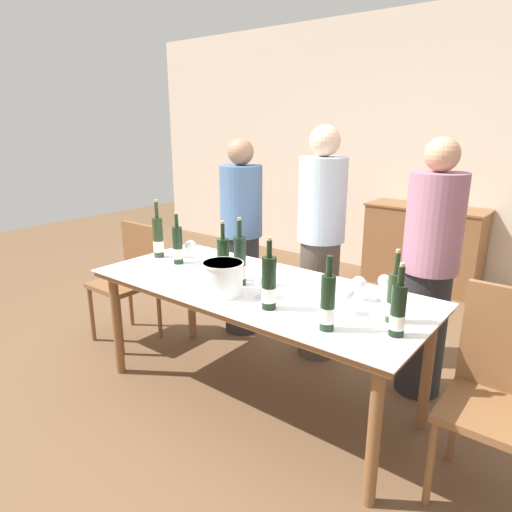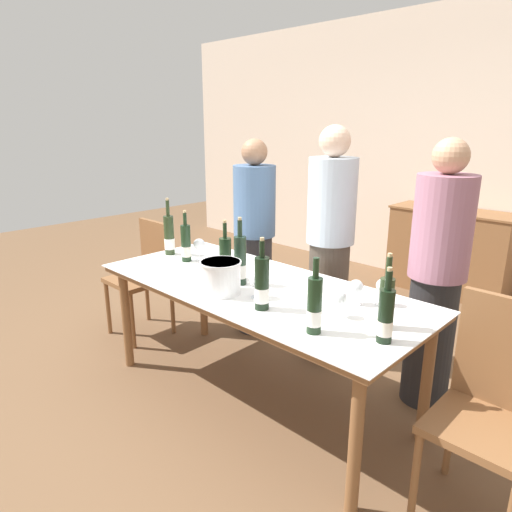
# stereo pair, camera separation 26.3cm
# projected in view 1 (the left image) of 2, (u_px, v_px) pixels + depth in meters

# --- Properties ---
(ground_plane) EXTENTS (12.00, 12.00, 0.00)m
(ground_plane) POSITION_uv_depth(u_px,v_px,m) (256.00, 396.00, 2.90)
(ground_plane) COLOR brown
(back_wall) EXTENTS (8.00, 0.10, 2.80)m
(back_wall) POSITION_uv_depth(u_px,v_px,m) (433.00, 150.00, 4.76)
(back_wall) COLOR beige
(back_wall) RESTS_ON ground_plane
(sideboard_cabinet) EXTENTS (1.18, 0.46, 0.85)m
(sideboard_cabinet) POSITION_uv_depth(u_px,v_px,m) (423.00, 247.00, 4.76)
(sideboard_cabinet) COLOR brown
(sideboard_cabinet) RESTS_ON ground_plane
(dining_table) EXTENTS (2.04, 0.88, 0.75)m
(dining_table) POSITION_uv_depth(u_px,v_px,m) (256.00, 296.00, 2.70)
(dining_table) COLOR brown
(dining_table) RESTS_ON ground_plane
(ice_bucket) EXTENTS (0.23, 0.23, 0.19)m
(ice_bucket) POSITION_uv_depth(u_px,v_px,m) (223.00, 277.00, 2.52)
(ice_bucket) COLOR white
(ice_bucket) RESTS_ON dining_table
(wine_bottle_0) EXTENTS (0.08, 0.08, 0.38)m
(wine_bottle_0) POSITION_uv_depth(u_px,v_px,m) (269.00, 284.00, 2.32)
(wine_bottle_0) COLOR black
(wine_bottle_0) RESTS_ON dining_table
(wine_bottle_1) EXTENTS (0.07, 0.07, 0.41)m
(wine_bottle_1) POSITION_uv_depth(u_px,v_px,m) (158.00, 238.00, 3.22)
(wine_bottle_1) COLOR #28381E
(wine_bottle_1) RESTS_ON dining_table
(wine_bottle_2) EXTENTS (0.07, 0.07, 0.40)m
(wine_bottle_2) POSITION_uv_depth(u_px,v_px,m) (240.00, 262.00, 2.66)
(wine_bottle_2) COLOR #1E3323
(wine_bottle_2) RESTS_ON dining_table
(wine_bottle_3) EXTENTS (0.07, 0.07, 0.34)m
(wine_bottle_3) POSITION_uv_depth(u_px,v_px,m) (398.00, 311.00, 2.02)
(wine_bottle_3) COLOR black
(wine_bottle_3) RESTS_ON dining_table
(wine_bottle_4) EXTENTS (0.07, 0.07, 0.36)m
(wine_bottle_4) POSITION_uv_depth(u_px,v_px,m) (178.00, 246.00, 3.07)
(wine_bottle_4) COLOR black
(wine_bottle_4) RESTS_ON dining_table
(wine_bottle_5) EXTENTS (0.08, 0.08, 0.37)m
(wine_bottle_5) POSITION_uv_depth(u_px,v_px,m) (223.00, 260.00, 2.75)
(wine_bottle_5) COLOR black
(wine_bottle_5) RESTS_ON dining_table
(wine_bottle_6) EXTENTS (0.07, 0.07, 0.36)m
(wine_bottle_6) POSITION_uv_depth(u_px,v_px,m) (394.00, 298.00, 2.16)
(wine_bottle_6) COLOR #28381E
(wine_bottle_6) RESTS_ON dining_table
(wine_bottle_7) EXTENTS (0.07, 0.07, 0.36)m
(wine_bottle_7) POSITION_uv_depth(u_px,v_px,m) (328.00, 304.00, 2.08)
(wine_bottle_7) COLOR black
(wine_bottle_7) RESTS_ON dining_table
(wine_glass_0) EXTENTS (0.07, 0.07, 0.14)m
(wine_glass_0) POSITION_uv_depth(u_px,v_px,m) (347.00, 295.00, 2.26)
(wine_glass_0) COLOR white
(wine_glass_0) RESTS_ON dining_table
(wine_glass_1) EXTENTS (0.08, 0.08, 0.14)m
(wine_glass_1) POSITION_uv_depth(u_px,v_px,m) (359.00, 284.00, 2.43)
(wine_glass_1) COLOR white
(wine_glass_1) RESTS_ON dining_table
(wine_glass_2) EXTENTS (0.08, 0.08, 0.15)m
(wine_glass_2) POSITION_uv_depth(u_px,v_px,m) (191.00, 247.00, 3.12)
(wine_glass_2) COLOR white
(wine_glass_2) RESTS_ON dining_table
(wine_glass_3) EXTENTS (0.07, 0.07, 0.14)m
(wine_glass_3) POSITION_uv_depth(u_px,v_px,m) (384.00, 282.00, 2.44)
(wine_glass_3) COLOR white
(wine_glass_3) RESTS_ON dining_table
(wine_glass_4) EXTENTS (0.08, 0.08, 0.14)m
(wine_glass_4) POSITION_uv_depth(u_px,v_px,m) (261.00, 281.00, 2.47)
(wine_glass_4) COLOR white
(wine_glass_4) RESTS_ON dining_table
(chair_right_end) EXTENTS (0.42, 0.42, 0.98)m
(chair_right_end) POSITION_uv_depth(u_px,v_px,m) (501.00, 384.00, 2.03)
(chair_right_end) COLOR brown
(chair_right_end) RESTS_ON ground_plane
(chair_left_end) EXTENTS (0.42, 0.42, 0.91)m
(chair_left_end) POSITION_uv_depth(u_px,v_px,m) (131.00, 273.00, 3.59)
(chair_left_end) COLOR brown
(chair_left_end) RESTS_ON ground_plane
(person_host) EXTENTS (0.33, 0.33, 1.56)m
(person_host) POSITION_uv_depth(u_px,v_px,m) (241.00, 239.00, 3.63)
(person_host) COLOR #2D2D33
(person_host) RESTS_ON ground_plane
(person_guest_left) EXTENTS (0.33, 0.33, 1.66)m
(person_guest_left) POSITION_uv_depth(u_px,v_px,m) (320.00, 246.00, 3.22)
(person_guest_left) COLOR #51473D
(person_guest_left) RESTS_ON ground_plane
(person_guest_right) EXTENTS (0.33, 0.33, 1.60)m
(person_guest_right) POSITION_uv_depth(u_px,v_px,m) (429.00, 273.00, 2.75)
(person_guest_right) COLOR #262628
(person_guest_right) RESTS_ON ground_plane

